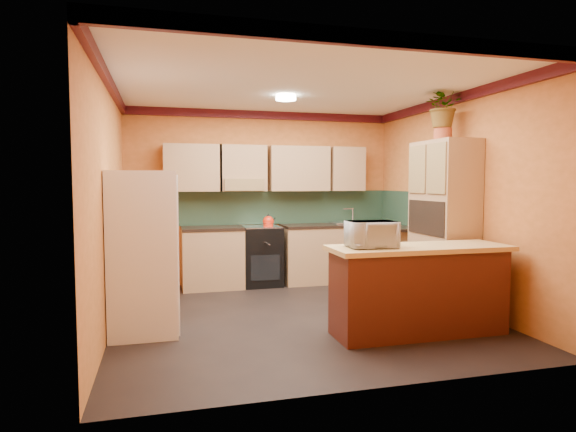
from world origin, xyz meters
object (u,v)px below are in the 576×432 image
object	(u,v)px
fridge	(143,253)
microwave	(371,234)
base_cabinets_back	(300,255)
stove	(261,256)
pantry	(443,225)
breakfast_bar	(419,292)

from	to	relation	value
fridge	microwave	size ratio (longest dim) A/B	3.54
base_cabinets_back	fridge	bearing A→B (deg)	-138.51
stove	microwave	world-z (taller)	microwave
stove	fridge	xyz separation A→B (m)	(-1.67, -2.03, 0.39)
fridge	pantry	distance (m)	3.61
breakfast_bar	fridge	bearing A→B (deg)	165.03
stove	breakfast_bar	world-z (taller)	stove
pantry	microwave	xyz separation A→B (m)	(-1.37, -0.86, 0.01)
stove	fridge	size ratio (longest dim) A/B	0.54
base_cabinets_back	fridge	xyz separation A→B (m)	(-2.29, -2.03, 0.41)
stove	pantry	distance (m)	2.78
breakfast_bar	stove	bearing A→B (deg)	111.79
breakfast_bar	microwave	size ratio (longest dim) A/B	3.74
microwave	base_cabinets_back	bearing A→B (deg)	91.72
stove	fridge	world-z (taller)	fridge
fridge	microwave	xyz separation A→B (m)	(2.23, -0.74, 0.21)
pantry	breakfast_bar	xyz separation A→B (m)	(-0.82, -0.86, -0.61)
fridge	microwave	bearing A→B (deg)	-18.38
base_cabinets_back	stove	xyz separation A→B (m)	(-0.62, -0.00, 0.02)
stove	microwave	distance (m)	2.89
base_cabinets_back	stove	world-z (taller)	stove
pantry	microwave	bearing A→B (deg)	-147.79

